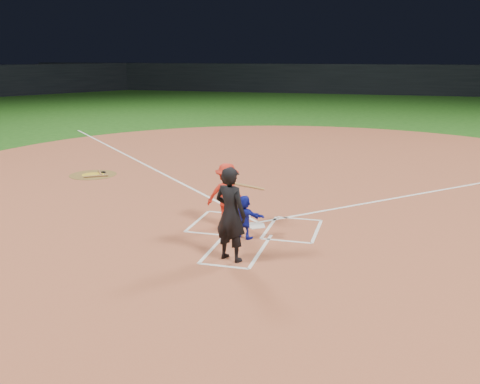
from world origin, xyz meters
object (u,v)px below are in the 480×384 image
(home_plate, at_px, (255,226))
(batter_at_plate, at_px, (227,195))
(umpire, at_px, (231,214))
(on_deck_circle, at_px, (93,175))
(catcher, at_px, (244,217))

(home_plate, distance_m, batter_at_plate, 1.09)
(home_plate, xyz_separation_m, batter_at_plate, (-0.69, -0.22, 0.82))
(home_plate, height_order, umpire, umpire)
(home_plate, relative_size, batter_at_plate, 0.36)
(on_deck_circle, xyz_separation_m, umpire, (7.23, -6.62, 1.02))
(home_plate, distance_m, umpire, 2.61)
(home_plate, relative_size, on_deck_circle, 0.35)
(on_deck_circle, bearing_deg, catcher, -36.00)
(home_plate, xyz_separation_m, on_deck_circle, (-7.18, 4.22, -0.00))
(on_deck_circle, bearing_deg, umpire, -42.48)
(umpire, bearing_deg, on_deck_circle, -22.36)
(on_deck_circle, bearing_deg, batter_at_plate, -34.34)
(umpire, bearing_deg, home_plate, -68.83)
(home_plate, relative_size, catcher, 0.56)
(batter_at_plate, bearing_deg, catcher, -49.23)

